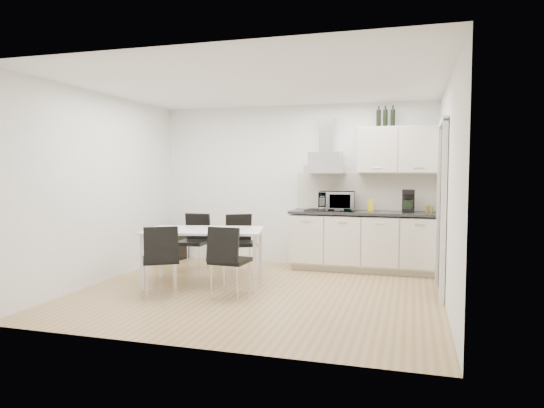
% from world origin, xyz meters
% --- Properties ---
extents(ground, '(4.50, 4.50, 0.00)m').
position_xyz_m(ground, '(0.00, 0.00, 0.00)').
color(ground, tan).
rests_on(ground, ground).
extents(wall_back, '(4.50, 0.10, 2.60)m').
position_xyz_m(wall_back, '(0.00, 2.00, 1.30)').
color(wall_back, white).
rests_on(wall_back, ground).
extents(wall_front, '(4.50, 0.10, 2.60)m').
position_xyz_m(wall_front, '(0.00, -2.00, 1.30)').
color(wall_front, white).
rests_on(wall_front, ground).
extents(wall_left, '(0.10, 4.00, 2.60)m').
position_xyz_m(wall_left, '(-2.25, 0.00, 1.30)').
color(wall_left, white).
rests_on(wall_left, ground).
extents(wall_right, '(0.10, 4.00, 2.60)m').
position_xyz_m(wall_right, '(2.25, 0.00, 1.30)').
color(wall_right, white).
rests_on(wall_right, ground).
extents(ceiling, '(4.50, 4.50, 0.00)m').
position_xyz_m(ceiling, '(0.00, 0.00, 2.60)').
color(ceiling, white).
rests_on(ceiling, wall_back).
extents(doorway, '(0.08, 1.04, 2.10)m').
position_xyz_m(doorway, '(2.21, 0.55, 1.05)').
color(doorway, white).
rests_on(doorway, ground).
extents(kitchenette, '(2.22, 0.64, 2.52)m').
position_xyz_m(kitchenette, '(1.19, 1.73, 0.83)').
color(kitchenette, beige).
rests_on(kitchenette, ground).
extents(dining_table, '(1.71, 1.21, 0.75)m').
position_xyz_m(dining_table, '(-0.83, 0.23, 0.68)').
color(dining_table, white).
rests_on(dining_table, ground).
extents(chair_far_left, '(0.44, 0.50, 0.88)m').
position_xyz_m(chair_far_left, '(-1.32, 0.90, 0.44)').
color(chair_far_left, black).
rests_on(chair_far_left, ground).
extents(chair_far_right, '(0.63, 0.65, 0.88)m').
position_xyz_m(chair_far_right, '(-0.58, 1.00, 0.44)').
color(chair_far_right, black).
rests_on(chair_far_right, ground).
extents(chair_near_left, '(0.64, 0.66, 0.88)m').
position_xyz_m(chair_near_left, '(-1.09, -0.51, 0.44)').
color(chair_near_left, black).
rests_on(chair_near_left, ground).
extents(chair_near_right, '(0.47, 0.53, 0.88)m').
position_xyz_m(chair_near_right, '(-0.25, -0.32, 0.44)').
color(chair_near_right, black).
rests_on(chair_near_right, ground).
extents(guitar_amp, '(0.40, 0.70, 0.55)m').
position_xyz_m(guitar_amp, '(-2.09, 1.65, 0.28)').
color(guitar_amp, black).
rests_on(guitar_amp, ground).
extents(floor_speaker, '(0.20, 0.19, 0.26)m').
position_xyz_m(floor_speaker, '(-1.34, 1.90, 0.13)').
color(floor_speaker, black).
rests_on(floor_speaker, ground).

